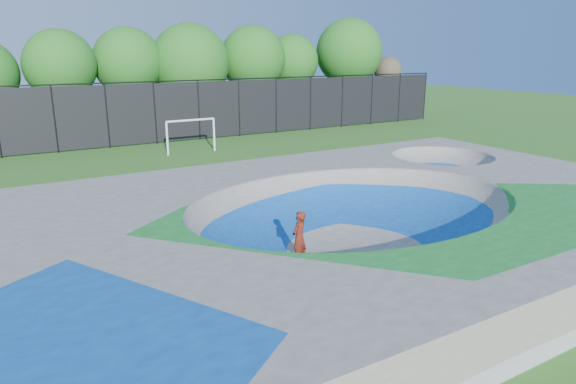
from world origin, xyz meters
name	(u,v)px	position (x,y,z in m)	size (l,w,h in m)	color
ground	(355,244)	(0.00, 0.00, 0.00)	(120.00, 120.00, 0.00)	#2B5E1A
skate_deck	(356,222)	(0.00, 0.00, 0.75)	(22.00, 14.00, 1.50)	gray
skater	(299,238)	(-2.33, -0.36, 0.78)	(0.57, 0.37, 1.56)	#B62C0E
skateboard	(299,262)	(-2.33, -0.36, 0.03)	(0.78, 0.22, 0.05)	black
soccer_goal	(191,130)	(0.88, 16.91, 1.39)	(3.05, 0.12, 2.01)	white
fence	(155,112)	(0.00, 21.00, 2.10)	(48.09, 0.09, 4.04)	black
treeline	(110,62)	(-1.42, 26.05, 5.15)	(51.90, 7.27, 8.71)	#4D3426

